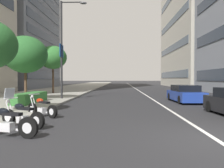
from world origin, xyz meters
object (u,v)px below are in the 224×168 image
(motorcycle_second_in_row, at_px, (22,116))
(motorcycle_by_sign_pole, at_px, (42,108))
(street_lamp_with_banners, at_px, (65,41))
(street_tree_far_plaza, at_px, (53,58))
(car_following_behind, at_px, (185,94))
(motorcycle_mid_row, at_px, (6,123))
(street_tree_mid_sidewalk, at_px, (25,55))

(motorcycle_second_in_row, relative_size, motorcycle_by_sign_pole, 1.09)
(street_lamp_with_banners, distance_m, street_tree_far_plaza, 7.93)
(motorcycle_second_in_row, xyz_separation_m, street_tree_far_plaza, (18.39, 4.15, 3.91))
(car_following_behind, relative_size, street_lamp_with_banners, 0.55)
(motorcycle_mid_row, relative_size, car_following_behind, 0.47)
(street_lamp_with_banners, xyz_separation_m, street_tree_mid_sidewalk, (-1.34, 2.92, -1.28))
(street_tree_far_plaza, bearing_deg, street_tree_mid_sidewalk, -178.31)
(motorcycle_mid_row, bearing_deg, street_lamp_with_banners, -71.44)
(street_lamp_with_banners, height_order, street_tree_far_plaza, street_lamp_with_banners)
(street_tree_far_plaza, bearing_deg, motorcycle_by_sign_pole, -165.61)
(motorcycle_mid_row, distance_m, motorcycle_second_in_row, 1.46)
(motorcycle_second_in_row, height_order, street_tree_mid_sidewalk, street_tree_mid_sidewalk)
(motorcycle_mid_row, distance_m, car_following_behind, 14.25)
(motorcycle_mid_row, height_order, street_tree_mid_sidewalk, street_tree_mid_sidewalk)
(motorcycle_by_sign_pole, height_order, street_tree_mid_sidewalk, street_tree_mid_sidewalk)
(motorcycle_second_in_row, bearing_deg, motorcycle_by_sign_pole, -62.52)
(car_following_behind, distance_m, street_tree_mid_sidewalk, 13.19)
(motorcycle_second_in_row, bearing_deg, street_lamp_with_banners, -59.18)
(car_following_behind, distance_m, street_tree_far_plaza, 16.07)
(car_following_behind, relative_size, street_tree_mid_sidewalk, 0.89)
(street_lamp_with_banners, bearing_deg, street_tree_far_plaza, 23.68)
(motorcycle_mid_row, xyz_separation_m, motorcycle_by_sign_pole, (3.94, 0.21, -0.04))
(car_following_behind, bearing_deg, street_tree_mid_sidewalk, 87.68)
(motorcycle_by_sign_pole, relative_size, street_tree_mid_sidewalk, 0.36)
(motorcycle_second_in_row, distance_m, street_tree_mid_sidewalk, 11.08)
(street_lamp_with_banners, xyz_separation_m, street_tree_far_plaza, (7.23, 3.17, -0.73))
(street_lamp_with_banners, relative_size, street_tree_mid_sidewalk, 1.62)
(car_following_behind, height_order, street_tree_mid_sidewalk, street_tree_mid_sidewalk)
(street_tree_mid_sidewalk, relative_size, street_tree_far_plaza, 0.92)
(street_tree_far_plaza, bearing_deg, street_lamp_with_banners, -156.32)
(motorcycle_mid_row, height_order, motorcycle_by_sign_pole, motorcycle_mid_row)
(motorcycle_mid_row, distance_m, motorcycle_by_sign_pole, 3.94)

